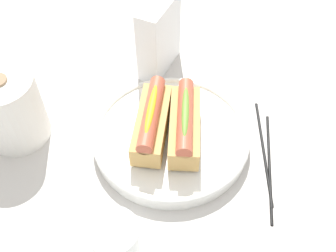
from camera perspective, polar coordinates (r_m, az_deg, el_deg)
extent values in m
plane|color=beige|center=(0.72, 0.43, -2.24)|extent=(2.40, 2.40, 0.00)
cylinder|color=white|center=(0.71, 0.00, -1.91)|extent=(0.27, 0.27, 0.02)
torus|color=white|center=(0.70, 0.00, -1.35)|extent=(0.27, 0.27, 0.01)
cube|color=tan|center=(0.67, 2.31, -0.29)|extent=(0.16, 0.07, 0.04)
cylinder|color=#BC563D|center=(0.65, 2.38, 1.24)|extent=(0.15, 0.05, 0.03)
ellipsoid|color=olive|center=(0.64, 2.42, 1.91)|extent=(0.11, 0.03, 0.01)
cube|color=tan|center=(0.68, -2.29, 0.29)|extent=(0.15, 0.06, 0.04)
cylinder|color=#BC563D|center=(0.66, -2.36, 1.82)|extent=(0.15, 0.04, 0.03)
ellipsoid|color=gold|center=(0.65, -2.40, 2.49)|extent=(0.11, 0.02, 0.01)
cylinder|color=white|center=(0.58, -7.34, -16.18)|extent=(0.07, 0.07, 0.09)
cylinder|color=silver|center=(0.59, -7.16, -16.87)|extent=(0.06, 0.06, 0.05)
cylinder|color=white|center=(0.73, -21.44, 2.27)|extent=(0.11, 0.11, 0.13)
cube|color=white|center=(0.80, -1.32, 12.53)|extent=(0.12, 0.07, 0.15)
cylinder|color=black|center=(0.72, 13.39, -3.31)|extent=(0.22, 0.05, 0.01)
cylinder|color=black|center=(0.71, 14.19, -5.39)|extent=(0.22, 0.03, 0.01)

